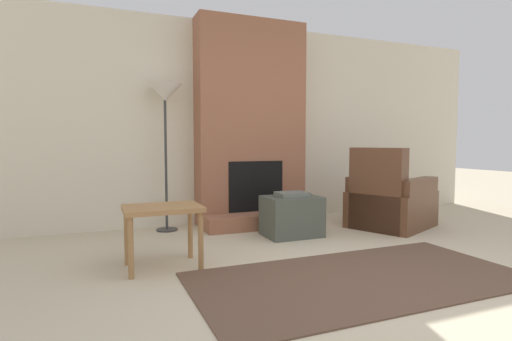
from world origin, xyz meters
TOP-DOWN VIEW (x-y plane):
  - ground_plane at (0.00, 0.00)m, footprint 24.00×24.00m
  - wall_back at (0.00, 3.02)m, footprint 7.69×0.06m
  - fireplace at (0.00, 2.79)m, footprint 1.42×0.71m
  - ottoman at (0.15, 1.93)m, footprint 0.62×0.46m
  - armchair at (1.46, 1.87)m, footprint 1.19×1.13m
  - side_table at (-1.38, 1.32)m, footprint 0.63×0.46m
  - floor_lamp_left at (-1.11, 2.74)m, footprint 0.41×0.41m
  - area_rug at (-0.01, 0.46)m, footprint 2.60×1.30m

SIDE VIEW (x-z plane):
  - ground_plane at x=0.00m, z-range 0.00..0.00m
  - area_rug at x=-0.01m, z-range 0.00..0.01m
  - ottoman at x=0.15m, z-range -0.02..0.48m
  - armchair at x=1.46m, z-range -0.19..0.79m
  - side_table at x=-1.38m, z-range 0.18..0.70m
  - fireplace at x=0.00m, z-range -0.08..2.52m
  - wall_back at x=0.00m, z-range 0.00..2.60m
  - floor_lamp_left at x=-1.11m, z-range 0.68..2.42m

